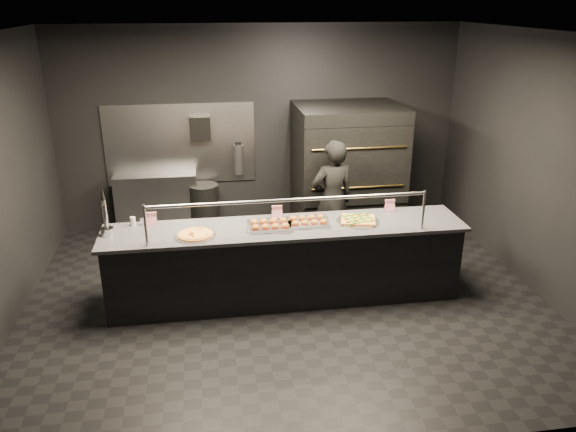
# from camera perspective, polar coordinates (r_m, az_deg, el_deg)

# --- Properties ---
(room) EXTENTS (6.04, 6.00, 3.00)m
(room) POSITION_cam_1_polar(r_m,az_deg,el_deg) (6.18, -0.57, 4.06)
(room) COLOR black
(room) RESTS_ON ground
(service_counter) EXTENTS (4.10, 0.78, 1.37)m
(service_counter) POSITION_cam_1_polar(r_m,az_deg,el_deg) (6.52, -0.27, -4.74)
(service_counter) COLOR black
(service_counter) RESTS_ON ground
(pizza_oven) EXTENTS (1.50, 1.23, 1.91)m
(pizza_oven) POSITION_cam_1_polar(r_m,az_deg,el_deg) (8.31, 6.00, 4.68)
(pizza_oven) COLOR black
(pizza_oven) RESTS_ON ground
(prep_shelf) EXTENTS (1.20, 0.35, 0.90)m
(prep_shelf) POSITION_cam_1_polar(r_m,az_deg,el_deg) (8.64, -13.15, 1.28)
(prep_shelf) COLOR #99999E
(prep_shelf) RESTS_ON ground
(towel_dispenser) EXTENTS (0.30, 0.20, 0.35)m
(towel_dispenser) POSITION_cam_1_polar(r_m,az_deg,el_deg) (8.38, -8.93, 8.80)
(towel_dispenser) COLOR black
(towel_dispenser) RESTS_ON room
(fire_extinguisher) EXTENTS (0.14, 0.14, 0.51)m
(fire_extinguisher) POSITION_cam_1_polar(r_m,az_deg,el_deg) (8.52, -5.03, 5.79)
(fire_extinguisher) COLOR #B2B2B7
(fire_extinguisher) RESTS_ON room
(beer_tap) EXTENTS (0.14, 0.20, 0.54)m
(beer_tap) POSITION_cam_1_polar(r_m,az_deg,el_deg) (6.36, -18.00, -0.54)
(beer_tap) COLOR silver
(beer_tap) RESTS_ON service_counter
(round_pizza) EXTENTS (0.45, 0.45, 0.03)m
(round_pizza) POSITION_cam_1_polar(r_m,az_deg,el_deg) (6.15, -9.40, -1.89)
(round_pizza) COLOR silver
(round_pizza) RESTS_ON service_counter
(slider_tray_a) EXTENTS (0.55, 0.46, 0.08)m
(slider_tray_a) POSITION_cam_1_polar(r_m,az_deg,el_deg) (6.29, -1.88, -0.91)
(slider_tray_a) COLOR silver
(slider_tray_a) RESTS_ON service_counter
(slider_tray_b) EXTENTS (0.51, 0.41, 0.07)m
(slider_tray_b) POSITION_cam_1_polar(r_m,az_deg,el_deg) (6.41, 2.06, -0.52)
(slider_tray_b) COLOR silver
(slider_tray_b) RESTS_ON service_counter
(square_pizza) EXTENTS (0.49, 0.49, 0.05)m
(square_pizza) POSITION_cam_1_polar(r_m,az_deg,el_deg) (6.51, 7.13, -0.41)
(square_pizza) COLOR silver
(square_pizza) RESTS_ON service_counter
(condiment_jar) EXTENTS (0.15, 0.06, 0.10)m
(condiment_jar) POSITION_cam_1_polar(r_m,az_deg,el_deg) (6.57, -15.21, -0.54)
(condiment_jar) COLOR silver
(condiment_jar) RESTS_ON service_counter
(tent_cards) EXTENTS (2.93, 0.04, 0.15)m
(tent_cards) POSITION_cam_1_polar(r_m,az_deg,el_deg) (6.56, -1.32, 0.45)
(tent_cards) COLOR white
(tent_cards) RESTS_ON service_counter
(trash_bin) EXTENTS (0.44, 0.44, 0.74)m
(trash_bin) POSITION_cam_1_polar(r_m,az_deg,el_deg) (8.55, -8.47, 0.80)
(trash_bin) COLOR black
(trash_bin) RESTS_ON ground
(worker) EXTENTS (0.66, 0.50, 1.64)m
(worker) POSITION_cam_1_polar(r_m,az_deg,el_deg) (7.44, 4.50, 1.54)
(worker) COLOR black
(worker) RESTS_ON ground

